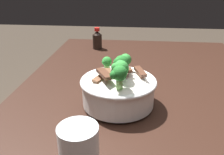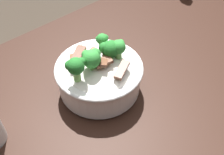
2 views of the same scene
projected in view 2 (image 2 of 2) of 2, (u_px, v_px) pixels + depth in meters
The scene contains 2 objects.
dining_table at pixel (125, 124), 0.76m from camera, with size 1.55×0.94×0.81m.
rice_bowl at pixel (99, 73), 0.70m from camera, with size 0.23×0.23×0.16m.
Camera 2 is at (-0.32, -0.29, 1.36)m, focal length 42.12 mm.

